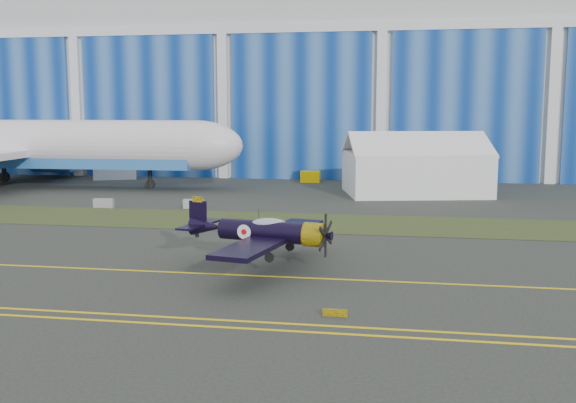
% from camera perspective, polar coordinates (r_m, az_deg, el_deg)
% --- Properties ---
extents(ground, '(260.00, 260.00, 0.00)m').
position_cam_1_polar(ground, '(50.79, -20.09, -3.78)').
color(ground, '#323630').
rests_on(ground, ground).
extents(grass_median, '(260.00, 10.00, 0.02)m').
position_cam_1_polar(grass_median, '(63.10, -13.80, -1.29)').
color(grass_median, '#475128').
rests_on(grass_median, ground).
extents(hangar, '(220.00, 45.70, 30.00)m').
position_cam_1_polar(hangar, '(117.66, -2.63, 10.41)').
color(hangar, silver).
rests_on(hangar, ground).
extents(taxiway_centreline, '(200.00, 0.20, 0.02)m').
position_cam_1_polar(taxiway_centreline, '(46.63, -23.13, -4.95)').
color(taxiway_centreline, yellow).
rests_on(taxiway_centreline, ground).
extents(guard_board_right, '(1.20, 0.15, 0.35)m').
position_cam_1_polar(guard_board_right, '(32.70, 4.01, -9.38)').
color(guard_board_right, yellow).
rests_on(guard_board_right, ground).
extents(warbird, '(12.92, 14.65, 3.81)m').
position_cam_1_polar(warbird, '(41.35, -2.10, -2.53)').
color(warbird, black).
rests_on(warbird, ground).
extents(jetliner, '(70.21, 60.18, 23.84)m').
position_cam_1_polar(jetliner, '(92.08, -23.07, 8.58)').
color(jetliner, silver).
rests_on(jetliner, ground).
extents(tent, '(17.74, 14.57, 7.26)m').
position_cam_1_polar(tent, '(78.85, 10.71, 3.25)').
color(tent, white).
rests_on(tent, ground).
extents(shipping_container, '(6.23, 4.42, 2.51)m').
position_cam_1_polar(shipping_container, '(96.96, -14.45, 2.58)').
color(shipping_container, silver).
rests_on(shipping_container, ground).
extents(tug, '(2.58, 1.65, 1.48)m').
position_cam_1_polar(tug, '(90.19, 1.91, 2.12)').
color(tug, '#FFDC00').
rests_on(tug, ground).
extents(barrier_a, '(2.04, 0.74, 0.90)m').
position_cam_1_polar(barrier_a, '(69.61, -15.34, -0.14)').
color(barrier_a, gray).
rests_on(barrier_a, ground).
extents(barrier_b, '(2.06, 0.84, 0.90)m').
position_cam_1_polar(barrier_b, '(67.32, -8.00, -0.20)').
color(barrier_b, '#969E98').
rests_on(barrier_b, ground).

